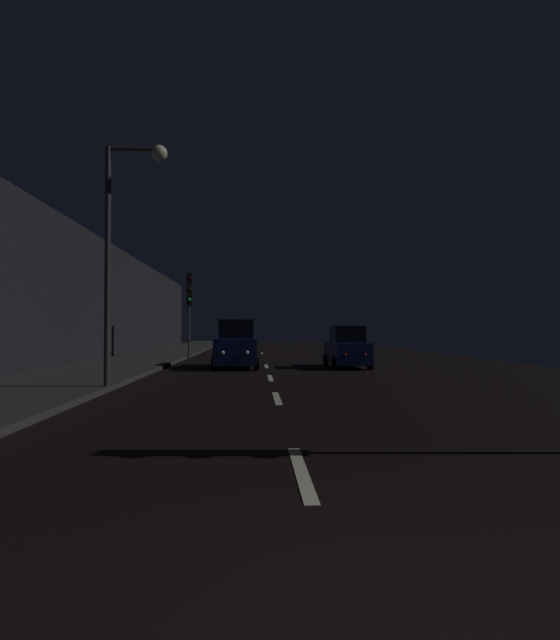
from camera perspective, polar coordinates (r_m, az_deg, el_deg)
ground at (r=27.24m, az=-1.90°, el=-4.78°), size 25.83×84.00×0.02m
sidewalk_left at (r=27.92m, az=-15.85°, el=-4.48°), size 4.40×84.00×0.15m
building_facade_left at (r=25.31m, az=-23.33°, el=2.70°), size 0.80×63.00×6.74m
lane_centerline at (r=18.32m, az=-1.32°, el=-6.48°), size 0.16×31.19×0.01m
traffic_light_far_left at (r=28.76m, az=-10.77°, el=2.81°), size 0.36×0.48×5.06m
streetlamp_overhead at (r=14.16m, az=-17.98°, el=10.61°), size 1.70×0.44×6.85m
car_approaching_headlights at (r=21.66m, az=-5.17°, el=-3.07°), size 1.97×4.27×2.15m
car_parked_right_far at (r=21.82m, az=7.97°, el=-3.39°), size 1.71×3.71×1.87m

